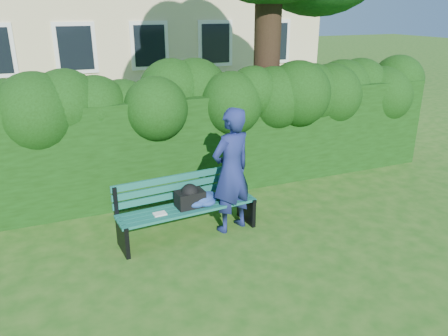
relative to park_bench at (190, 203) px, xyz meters
name	(u,v)px	position (x,y,z in m)	size (l,w,h in m)	color
ground	(240,242)	(0.57, -0.53, -0.50)	(80.00, 80.00, 0.00)	#1F5614
hedge	(190,143)	(0.57, 1.67, 0.40)	(10.00, 1.00, 1.80)	black
park_bench	(190,203)	(0.00, 0.00, 0.00)	(2.13, 0.72, 0.89)	#10544D
man_reading	(231,171)	(0.62, -0.09, 0.45)	(0.70, 0.46, 1.91)	navy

